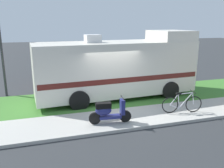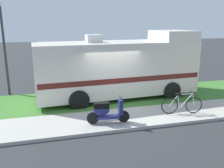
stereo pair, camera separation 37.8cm
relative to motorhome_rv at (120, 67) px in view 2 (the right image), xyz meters
name	(u,v)px [view 2 (the right image)]	position (x,y,z in m)	size (l,w,h in m)	color
ground_plane	(116,110)	(-0.64, -1.64, -1.57)	(80.00, 80.00, 0.00)	#2D3033
sidewalk	(125,119)	(-0.64, -2.84, -1.51)	(24.00, 2.00, 0.12)	#ADAAA3
grass_strip	(108,99)	(-0.64, -0.14, -1.53)	(24.00, 3.40, 0.08)	#3D752D
motorhome_rv	(120,67)	(0.00, 0.00, 0.00)	(8.01, 2.81, 3.32)	silver
scooter	(107,111)	(-1.44, -3.18, -0.99)	(1.58, 0.51, 0.97)	black
bicycle	(182,105)	(1.72, -3.04, -1.07)	(1.66, 0.52, 0.90)	black
pickup_truck_near	(91,66)	(-0.72, 4.08, -0.63)	(5.34, 2.11, 1.75)	maroon
street_lamp_post	(4,41)	(-5.51, 1.96, 1.27)	(0.28, 0.28, 4.75)	#333338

